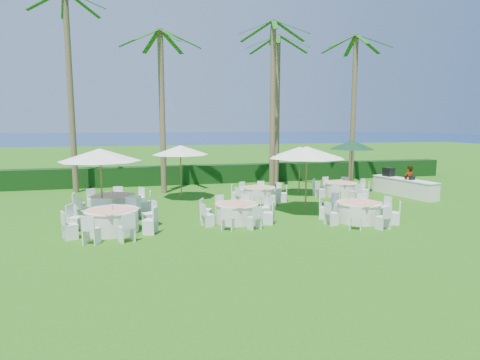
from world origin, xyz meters
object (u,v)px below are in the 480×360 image
at_px(banquet_table_f, 341,189).
at_px(staff_person, 409,181).
at_px(banquet_table_d, 113,204).
at_px(umbrella_b, 307,152).
at_px(banquet_table_a, 112,220).
at_px(umbrella_green, 352,145).
at_px(banquet_table_b, 237,212).
at_px(banquet_table_c, 359,211).
at_px(buffet_table, 403,186).
at_px(umbrella_a, 100,155).
at_px(umbrella_c, 180,150).
at_px(umbrella_d, 300,151).
at_px(banquet_table_e, 259,194).

height_order(banquet_table_f, staff_person, staff_person).
bearing_deg(banquet_table_d, umbrella_b, -13.04).
xyz_separation_m(banquet_table_a, staff_person, (14.97, 3.60, 0.40)).
bearing_deg(umbrella_green, banquet_table_b, -146.52).
bearing_deg(banquet_table_a, banquet_table_c, -4.10).
height_order(banquet_table_b, staff_person, staff_person).
distance_m(banquet_table_a, buffet_table, 15.51).
bearing_deg(banquet_table_f, banquet_table_b, -147.79).
relative_size(banquet_table_f, umbrella_green, 1.01).
distance_m(banquet_table_b, umbrella_a, 5.90).
bearing_deg(umbrella_c, umbrella_d, -2.29).
xyz_separation_m(banquet_table_a, umbrella_d, (9.49, 5.53, 1.98)).
height_order(banquet_table_a, umbrella_green, umbrella_green).
bearing_deg(banquet_table_c, umbrella_d, 90.20).
xyz_separation_m(banquet_table_e, umbrella_a, (-7.35, -2.48, 2.29)).
bearing_deg(banquet_table_a, buffet_table, 15.03).
bearing_deg(banquet_table_e, umbrella_c, 160.21).
height_order(umbrella_green, staff_person, umbrella_green).
distance_m(banquet_table_d, buffet_table, 15.17).
bearing_deg(banquet_table_a, banquet_table_b, 4.70).
relative_size(banquet_table_d, buffet_table, 0.81).
distance_m(umbrella_c, buffet_table, 12.22).
relative_size(banquet_table_b, banquet_table_f, 0.99).
distance_m(umbrella_a, umbrella_b, 8.57).
bearing_deg(umbrella_a, buffet_table, 7.67).
distance_m(umbrella_c, umbrella_d, 6.43).
bearing_deg(banquet_table_a, umbrella_d, 30.24).
relative_size(banquet_table_a, banquet_table_f, 1.08).
xyz_separation_m(banquet_table_e, umbrella_c, (-3.80, 1.37, 2.19)).
height_order(banquet_table_b, umbrella_b, umbrella_b).
distance_m(banquet_table_a, staff_person, 15.40).
xyz_separation_m(banquet_table_a, banquet_table_d, (-0.16, 3.17, -0.01)).
relative_size(umbrella_a, umbrella_c, 1.12).
xyz_separation_m(banquet_table_c, banquet_table_e, (-2.65, 5.11, -0.04)).
distance_m(banquet_table_e, umbrella_a, 8.09).
xyz_separation_m(banquet_table_a, umbrella_a, (-0.49, 1.94, 2.23)).
height_order(banquet_table_c, umbrella_b, umbrella_b).
height_order(banquet_table_e, staff_person, staff_person).
bearing_deg(umbrella_green, banquet_table_e, -168.00).
distance_m(banquet_table_e, umbrella_b, 4.08).
distance_m(umbrella_c, umbrella_green, 9.65).
bearing_deg(banquet_table_d, buffet_table, 3.24).
relative_size(banquet_table_c, umbrella_a, 0.97).
bearing_deg(banquet_table_b, banquet_table_f, 32.21).
bearing_deg(umbrella_a, banquet_table_f, 12.86).
bearing_deg(buffet_table, staff_person, -91.86).
bearing_deg(umbrella_c, buffet_table, -8.43).
relative_size(banquet_table_f, staff_person, 1.78).
bearing_deg(umbrella_a, umbrella_c, 47.28).
distance_m(banquet_table_c, umbrella_green, 7.48).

